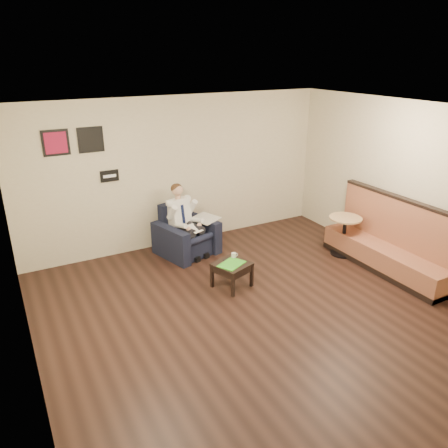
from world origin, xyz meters
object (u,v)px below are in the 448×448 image
armchair (186,230)px  seated_man (190,224)px  smartphone (227,259)px  side_table (232,275)px  green_folder (232,264)px  coffee_mug (234,255)px  banquette (387,236)px  cafe_table (344,236)px

armchair → seated_man: (0.03, -0.11, 0.17)m
seated_man → smartphone: bearing=-102.0°
side_table → smartphone: (-0.00, 0.15, 0.21)m
armchair → green_folder: 1.52m
armchair → coffee_mug: bearing=-95.7°
armchair → banquette: banquette is taller
smartphone → cafe_table: size_ratio=0.18×
green_folder → cafe_table: cafe_table is taller
side_table → smartphone: bearing=91.4°
side_table → banquette: banquette is taller
armchair → seated_man: seated_man is taller
green_folder → banquette: bearing=-14.6°
seated_man → side_table: bearing=-102.2°
green_folder → coffee_mug: size_ratio=4.74×
smartphone → banquette: 2.76m
coffee_mug → cafe_table: size_ratio=0.12×
coffee_mug → smartphone: 0.13m
green_folder → cafe_table: size_ratio=0.57×
banquette → seated_man: bearing=142.1°
green_folder → smartphone: size_ratio=3.21×
seated_man → coffee_mug: (0.20, -1.22, -0.16)m
side_table → cafe_table: cafe_table is taller
armchair → side_table: (0.11, -1.49, -0.25)m
coffee_mug → banquette: (2.49, -0.87, 0.17)m
green_folder → side_table: bearing=52.4°
seated_man → armchair: bearing=90.0°
armchair → green_folder: bearing=-102.1°
seated_man → coffee_mug: bearing=-96.2°
armchair → coffee_mug: armchair is taller
green_folder → banquette: banquette is taller
armchair → smartphone: 1.34m
green_folder → seated_man: bearing=92.5°
banquette → cafe_table: (-0.21, 0.78, -0.26)m
seated_man → banquette: size_ratio=0.51×
smartphone → side_table: bearing=-97.4°
armchair → banquette: (2.72, -2.20, 0.17)m
cafe_table → banquette: bearing=-74.8°
side_table → coffee_mug: bearing=52.4°
side_table → coffee_mug: coffee_mug is taller
side_table → cafe_table: (2.39, 0.07, 0.16)m
green_folder → coffee_mug: (0.14, 0.18, 0.04)m
green_folder → cafe_table: (2.41, 0.10, -0.05)m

